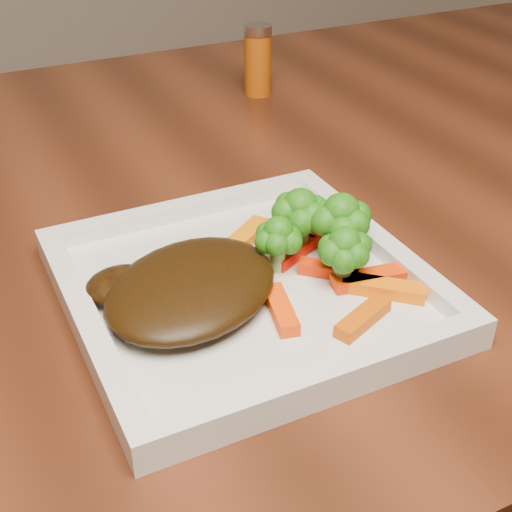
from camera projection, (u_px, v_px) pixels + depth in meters
name	position (u px, v px, depth m)	size (l,w,h in m)	color
dining_table	(278.00, 412.00, 0.98)	(1.60, 0.90, 0.75)	#4F2212
plate	(245.00, 292.00, 0.57)	(0.27, 0.27, 0.01)	white
steak	(191.00, 287.00, 0.54)	(0.15, 0.12, 0.03)	black
broccoli_0	(300.00, 214.00, 0.59)	(0.05, 0.05, 0.07)	#186E12
broccoli_1	(340.00, 226.00, 0.58)	(0.06, 0.06, 0.06)	#166310
broccoli_2	(344.00, 253.00, 0.55)	(0.05, 0.05, 0.06)	#387613
broccoli_3	(278.00, 237.00, 0.57)	(0.05, 0.05, 0.06)	#1D6E12
carrot_0	(363.00, 318.00, 0.52)	(0.05, 0.01, 0.01)	#CA4D03
carrot_1	(384.00, 288.00, 0.55)	(0.06, 0.02, 0.01)	#F96804
carrot_2	(281.00, 309.00, 0.53)	(0.06, 0.01, 0.01)	#FD3F04
carrot_3	(327.00, 230.00, 0.62)	(0.05, 0.01, 0.01)	red
carrot_4	(245.00, 238.00, 0.61)	(0.06, 0.02, 0.01)	orange
carrot_5	(329.00, 270.00, 0.57)	(0.05, 0.01, 0.01)	#F02B03
carrot_6	(295.00, 252.00, 0.60)	(0.05, 0.01, 0.01)	#FF1304
spice_shaker	(258.00, 60.00, 0.94)	(0.04, 0.04, 0.09)	#9E4308
carrot_7	(370.00, 278.00, 0.56)	(0.06, 0.02, 0.01)	#E93403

